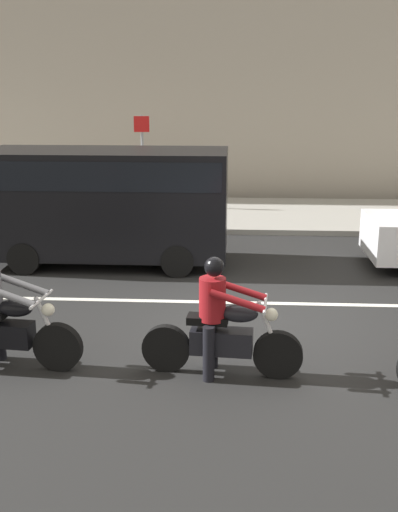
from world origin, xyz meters
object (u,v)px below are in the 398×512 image
motorcycle_with_rider_crimson (221,327)px  parked_van_black (107,199)px  street_sign_post (142,152)px  pedestrian_bystander (72,181)px

motorcycle_with_rider_crimson → parked_van_black: (-2.45, 5.00, 0.72)m
street_sign_post → parked_van_black: bearing=-89.3°
street_sign_post → pedestrian_bystander: 2.33m
motorcycle_with_rider_crimson → pedestrian_bystander: 9.95m
motorcycle_with_rider_crimson → parked_van_black: parked_van_black is taller
parked_van_black → street_sign_post: size_ratio=1.86×
parked_van_black → pedestrian_bystander: size_ratio=3.00×
motorcycle_with_rider_crimson → parked_van_black: bearing=116.1°
parked_van_black → pedestrian_bystander: 4.38m
street_sign_post → pedestrian_bystander: size_ratio=1.61×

